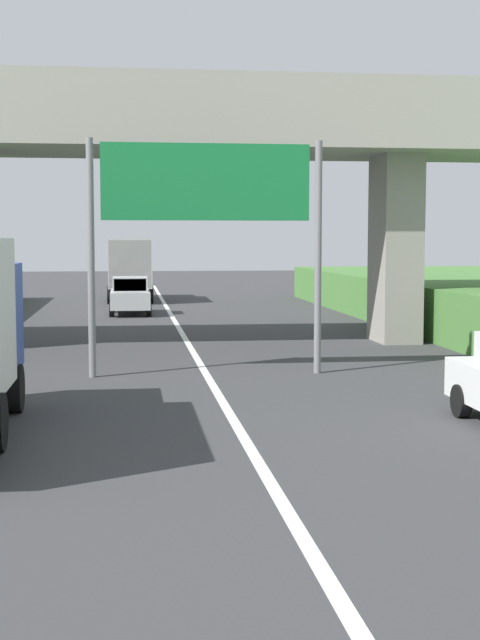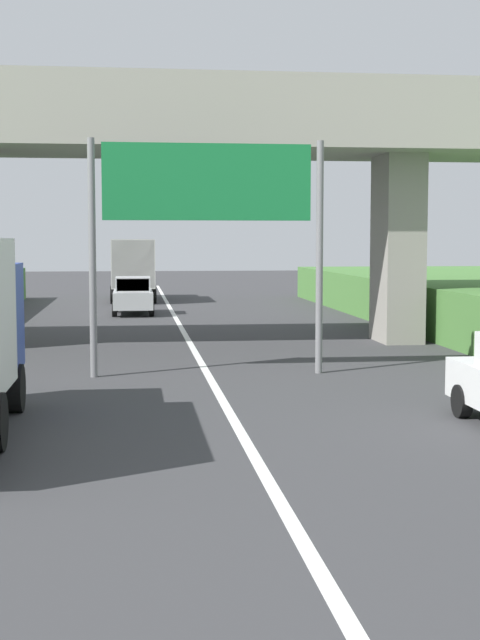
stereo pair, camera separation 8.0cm
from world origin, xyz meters
TOP-DOWN VIEW (x-y plane):
  - lane_centre_stripe at (0.00, 24.21)m, footprint 0.20×88.43m
  - overpass_bridge at (0.00, 30.27)m, footprint 40.00×4.80m
  - overhead_highway_sign at (0.00, 23.46)m, footprint 5.88×0.18m
  - truck_green at (-1.81, 51.74)m, footprint 2.44×7.30m
  - car_silver at (-1.84, 42.51)m, footprint 1.86×4.10m

SIDE VIEW (x-z plane):
  - lane_centre_stripe at x=0.00m, z-range 0.00..0.01m
  - car_silver at x=-1.84m, z-range 0.00..1.72m
  - truck_green at x=-1.81m, z-range 0.21..3.65m
  - overhead_highway_sign at x=0.00m, z-range 1.46..7.35m
  - overpass_bridge at x=0.00m, z-range 2.21..10.60m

